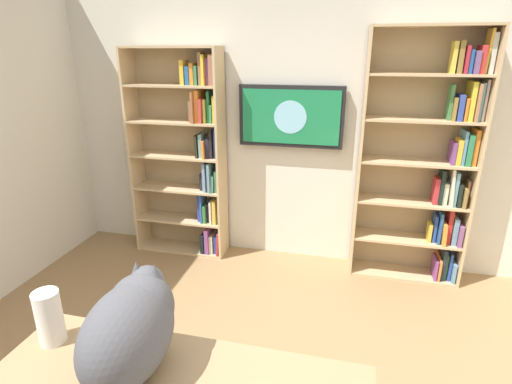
% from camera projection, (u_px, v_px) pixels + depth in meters
% --- Properties ---
extents(wall_back, '(4.52, 0.06, 2.70)m').
position_uv_depth(wall_back, '(293.00, 120.00, 3.67)').
color(wall_back, silver).
rests_on(wall_back, ground).
extents(bookshelf_left, '(0.94, 0.28, 2.14)m').
position_uv_depth(bookshelf_left, '(430.00, 162.00, 3.35)').
color(bookshelf_left, tan).
rests_on(bookshelf_left, ground).
extents(bookshelf_right, '(0.91, 0.28, 1.99)m').
position_uv_depth(bookshelf_right, '(189.00, 155.00, 3.85)').
color(bookshelf_right, tan).
rests_on(bookshelf_right, ground).
extents(wall_mounted_tv, '(0.94, 0.07, 0.55)m').
position_uv_depth(wall_mounted_tv, '(291.00, 117.00, 3.58)').
color(wall_mounted_tv, black).
extents(cat, '(0.31, 0.62, 0.40)m').
position_uv_depth(cat, '(132.00, 325.00, 1.55)').
color(cat, '#4C4C51').
rests_on(cat, desk).
extents(paper_towel_roll, '(0.11, 0.11, 0.25)m').
position_uv_depth(paper_towel_roll, '(49.00, 317.00, 1.72)').
color(paper_towel_roll, white).
rests_on(paper_towel_roll, desk).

